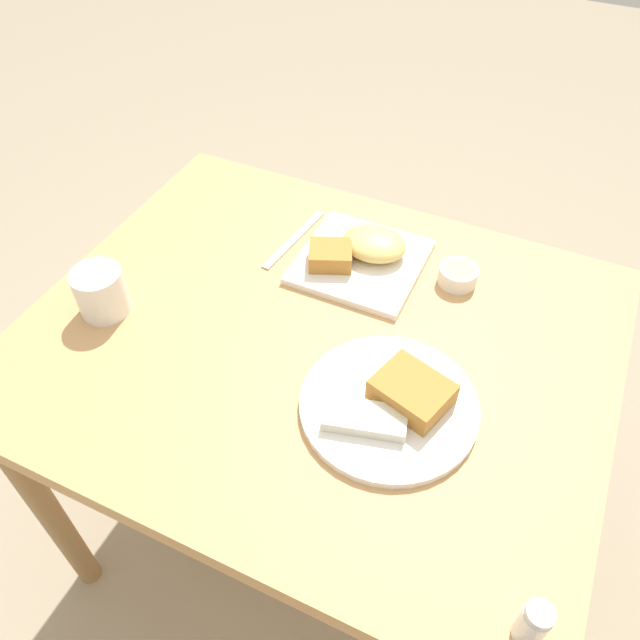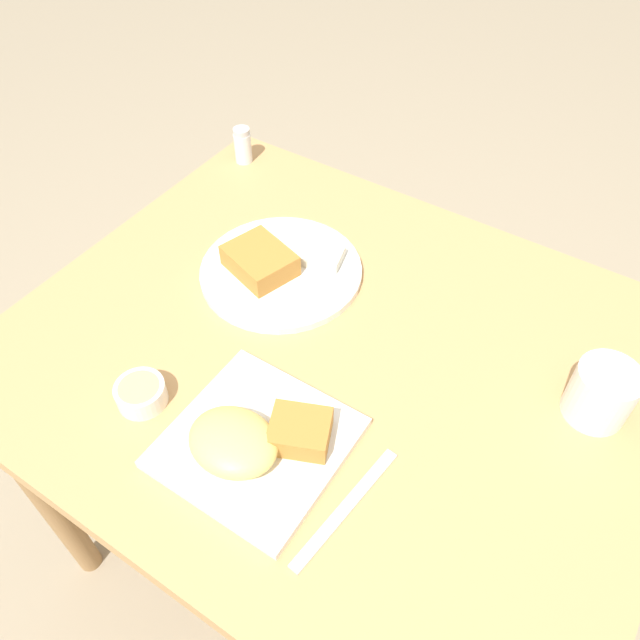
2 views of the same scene
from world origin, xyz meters
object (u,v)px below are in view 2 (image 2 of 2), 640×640
Objects in this scene: salt_shaker at (243,147)px; coffee_mug at (601,393)px; plate_oval_far at (278,267)px; plate_square_near at (254,441)px; sauce_ramekin at (141,393)px; butter_knife at (346,508)px.

coffee_mug is (0.81, -0.23, 0.01)m from salt_shaker.
plate_square_near is at bearing -59.66° from plate_oval_far.
salt_shaker reaches higher than sauce_ramekin.
butter_knife is (0.33, -0.31, -0.01)m from plate_oval_far.
butter_knife is (0.33, 0.02, -0.02)m from sauce_ramekin.
plate_oval_far is 0.55m from coffee_mug.
sauce_ramekin is (-0.01, -0.33, 0.00)m from plate_oval_far.
salt_shaker is (-0.44, 0.54, 0.01)m from plate_square_near.
salt_shaker reaches higher than butter_knife.
plate_square_near reaches higher than sauce_ramekin.
coffee_mug reaches higher than plate_oval_far.
sauce_ramekin is 0.35× the size of butter_knife.
plate_oval_far is 3.73× the size of salt_shaker.
coffee_mug reaches higher than plate_square_near.
coffee_mug is at bearing 40.45° from plate_square_near.
coffee_mug is (0.22, 0.32, 0.04)m from butter_knife.
plate_oval_far is 3.86× the size of sauce_ramekin.
plate_square_near is 0.82× the size of plate_oval_far.
salt_shaker is at bearing 164.07° from coffee_mug.
plate_oval_far is at bearing 88.32° from sauce_ramekin.
coffee_mug is at bearing -15.93° from salt_shaker.
plate_square_near is 0.48m from coffee_mug.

